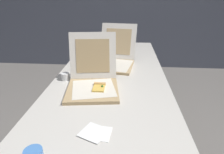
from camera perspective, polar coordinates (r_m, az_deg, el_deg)
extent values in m
cube|color=beige|center=(1.62, -0.24, 0.05)|extent=(0.89, 2.31, 0.03)
cylinder|color=#38383D|center=(2.80, -6.12, 2.26)|extent=(0.04, 0.04, 0.71)
cylinder|color=#38383D|center=(2.77, 9.34, 1.81)|extent=(0.04, 0.04, 0.71)
cube|color=tan|center=(1.35, -5.74, -3.86)|extent=(0.39, 0.39, 0.02)
cube|color=silver|center=(1.35, -5.45, -3.27)|extent=(0.35, 0.35, 0.00)
cube|color=silver|center=(1.49, -5.63, 6.26)|extent=(0.36, 0.14, 0.34)
cube|color=tan|center=(1.48, -5.67, 6.14)|extent=(0.26, 0.10, 0.24)
cube|color=#E5B74C|center=(1.34, -3.88, -3.19)|extent=(0.08, 0.11, 0.01)
cube|color=tan|center=(1.39, -3.58, -2.04)|extent=(0.08, 0.02, 0.02)
sphere|color=#2D6628|center=(1.34, -2.85, -2.73)|extent=(0.02, 0.02, 0.02)
cube|color=tan|center=(1.79, 0.34, 3.30)|extent=(0.40, 0.40, 0.02)
cube|color=silver|center=(1.79, 0.34, 3.68)|extent=(0.38, 0.38, 0.00)
cube|color=silver|center=(1.96, 1.83, 10.45)|extent=(0.37, 0.18, 0.33)
cube|color=tan|center=(1.96, 1.82, 10.35)|extent=(0.26, 0.13, 0.24)
cylinder|color=white|center=(1.79, -0.41, 4.65)|extent=(0.03, 0.03, 0.00)
cylinder|color=white|center=(1.79, -0.12, 4.22)|extent=(0.01, 0.00, 0.03)
cylinder|color=white|center=(1.80, -0.53, 4.31)|extent=(0.00, 0.00, 0.03)
cylinder|color=white|center=(1.78, -0.58, 4.15)|extent=(0.00, 0.00, 0.03)
cylinder|color=white|center=(1.56, -13.59, 0.16)|extent=(0.06, 0.06, 0.06)
cylinder|color=white|center=(1.68, -8.72, 2.19)|extent=(0.06, 0.06, 0.06)
cube|color=white|center=(0.99, -3.80, -16.09)|extent=(0.12, 0.12, 0.00)
cube|color=white|center=(0.99, -5.39, -15.84)|extent=(0.16, 0.16, 0.00)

